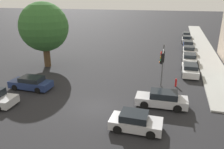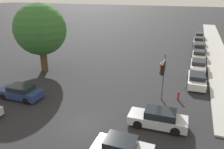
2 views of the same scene
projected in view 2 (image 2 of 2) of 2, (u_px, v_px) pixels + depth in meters
ground_plane at (83, 125)px, 17.59m from camera, size 300.00×300.00×0.00m
sidewalk_strip at (215, 47)px, 41.82m from camera, size 3.40×60.00×0.16m
street_tree at (40, 29)px, 27.67m from camera, size 6.58×6.58×8.84m
traffic_signal at (163, 70)px, 19.91m from camera, size 0.61×2.16×4.71m
crossing_car_0 at (158, 119)px, 17.20m from camera, size 4.63×1.97×1.47m
crossing_car_2 at (122, 149)px, 13.98m from camera, size 3.86×1.93×1.39m
crossing_car_3 at (20, 92)px, 21.80m from camera, size 4.49×1.98×1.37m
parked_car_0 at (197, 80)px, 24.73m from camera, size 2.05×4.63×1.43m
parked_car_1 at (198, 65)px, 29.46m from camera, size 2.02×4.43×1.46m
parked_car_2 at (199, 55)px, 34.23m from camera, size 2.01×4.06×1.43m
parked_car_3 at (199, 48)px, 38.57m from camera, size 1.94×4.55×1.44m
parked_car_4 at (198, 41)px, 43.36m from camera, size 2.02×4.21×1.51m
parked_car_5 at (199, 36)px, 48.63m from camera, size 1.84×4.79×1.41m
fire_hydrant at (178, 96)px, 21.43m from camera, size 0.22×0.22×0.92m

